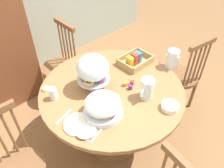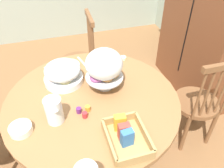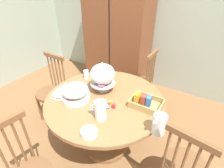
# 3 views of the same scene
# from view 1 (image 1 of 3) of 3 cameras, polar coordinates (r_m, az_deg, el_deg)

# --- Properties ---
(ground_plane) EXTENTS (10.00, 10.00, 0.00)m
(ground_plane) POSITION_cam_1_polar(r_m,az_deg,el_deg) (2.45, -0.46, -15.51)
(ground_plane) COLOR brown
(dining_table) EXTENTS (1.26, 1.26, 0.74)m
(dining_table) POSITION_cam_1_polar(r_m,az_deg,el_deg) (2.09, -0.00, -5.20)
(dining_table) COLOR olive
(dining_table) RESTS_ON ground_plane
(windsor_chair_near_window) EXTENTS (0.41, 0.40, 0.97)m
(windsor_chair_near_window) POSITION_cam_1_polar(r_m,az_deg,el_deg) (2.63, 17.29, 1.65)
(windsor_chair_near_window) COLOR brown
(windsor_chair_near_window) RESTS_ON ground_plane
(windsor_chair_by_cabinet) EXTENTS (0.40, 0.40, 0.97)m
(windsor_chair_by_cabinet) POSITION_cam_1_polar(r_m,az_deg,el_deg) (2.74, -13.01, 4.28)
(windsor_chair_by_cabinet) COLOR brown
(windsor_chair_by_cabinet) RESTS_ON ground_plane
(pastry_stand_with_dome) EXTENTS (0.28, 0.28, 0.34)m
(pastry_stand_with_dome) POSITION_cam_1_polar(r_m,az_deg,el_deg) (1.84, -4.92, 3.79)
(pastry_stand_with_dome) COLOR silver
(pastry_stand_with_dome) RESTS_ON dining_table
(fruit_platter_covered) EXTENTS (0.30, 0.30, 0.18)m
(fruit_platter_covered) POSITION_cam_1_polar(r_m,az_deg,el_deg) (1.68, -2.35, -5.69)
(fruit_platter_covered) COLOR silver
(fruit_platter_covered) RESTS_ON dining_table
(orange_juice_pitcher) EXTENTS (0.11, 0.19, 0.18)m
(orange_juice_pitcher) POSITION_cam_1_polar(r_m,az_deg,el_deg) (2.23, 15.15, 6.08)
(orange_juice_pitcher) COLOR silver
(orange_juice_pitcher) RESTS_ON dining_table
(milk_pitcher) EXTENTS (0.19, 0.11, 0.18)m
(milk_pitcher) POSITION_cam_1_polar(r_m,az_deg,el_deg) (1.84, 8.89, -1.36)
(milk_pitcher) COLOR silver
(milk_pitcher) RESTS_ON dining_table
(cereal_basket) EXTENTS (0.32, 0.24, 0.12)m
(cereal_basket) POSITION_cam_1_polar(r_m,az_deg,el_deg) (2.22, 5.83, 5.98)
(cereal_basket) COLOR tan
(cereal_basket) RESTS_ON dining_table
(china_plate_large) EXTENTS (0.22, 0.22, 0.01)m
(china_plate_large) POSITION_cam_1_polar(r_m,az_deg,el_deg) (1.69, -8.62, -10.05)
(china_plate_large) COLOR white
(china_plate_large) RESTS_ON dining_table
(china_plate_small) EXTENTS (0.15, 0.15, 0.01)m
(china_plate_small) POSITION_cam_1_polar(r_m,az_deg,el_deg) (1.63, -6.78, -11.67)
(china_plate_small) COLOR white
(china_plate_small) RESTS_ON china_plate_large
(cereal_bowl) EXTENTS (0.14, 0.14, 0.04)m
(cereal_bowl) POSITION_cam_1_polar(r_m,az_deg,el_deg) (1.82, 14.56, -5.58)
(cereal_bowl) COLOR white
(cereal_bowl) RESTS_ON dining_table
(drinking_glass) EXTENTS (0.06, 0.06, 0.11)m
(drinking_glass) POSITION_cam_1_polar(r_m,az_deg,el_deg) (1.88, -14.79, -2.38)
(drinking_glass) COLOR silver
(drinking_glass) RESTS_ON dining_table
(butter_dish) EXTENTS (0.06, 0.06, 0.02)m
(butter_dish) POSITION_cam_1_polar(r_m,az_deg,el_deg) (2.01, -16.58, -1.21)
(butter_dish) COLOR beige
(butter_dish) RESTS_ON dining_table
(jam_jar_strawberry) EXTENTS (0.04, 0.04, 0.04)m
(jam_jar_strawberry) POSITION_cam_1_polar(r_m,az_deg,el_deg) (1.98, 5.09, 0.30)
(jam_jar_strawberry) COLOR #B7282D
(jam_jar_strawberry) RESTS_ON dining_table
(jam_jar_apricot) EXTENTS (0.04, 0.04, 0.04)m
(jam_jar_apricot) POSITION_cam_1_polar(r_m,az_deg,el_deg) (1.97, 3.41, 0.03)
(jam_jar_apricot) COLOR orange
(jam_jar_apricot) RESTS_ON dining_table
(jam_jar_grape) EXTENTS (0.04, 0.04, 0.04)m
(jam_jar_grape) POSITION_cam_1_polar(r_m,az_deg,el_deg) (1.94, 4.70, -0.83)
(jam_jar_grape) COLOR #5B2366
(jam_jar_grape) RESTS_ON dining_table
(table_knife) EXTENTS (0.17, 0.06, 0.01)m
(table_knife) POSITION_cam_1_polar(r_m,az_deg,el_deg) (1.63, -4.70, -12.23)
(table_knife) COLOR silver
(table_knife) RESTS_ON dining_table
(dinner_fork) EXTENTS (0.17, 0.06, 0.01)m
(dinner_fork) POSITION_cam_1_polar(r_m,az_deg,el_deg) (1.62, -3.82, -12.70)
(dinner_fork) COLOR silver
(dinner_fork) RESTS_ON dining_table
(soup_spoon) EXTENTS (0.17, 0.06, 0.01)m
(soup_spoon) POSITION_cam_1_polar(r_m,az_deg,el_deg) (1.76, -12.20, -8.11)
(soup_spoon) COLOR silver
(soup_spoon) RESTS_ON dining_table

